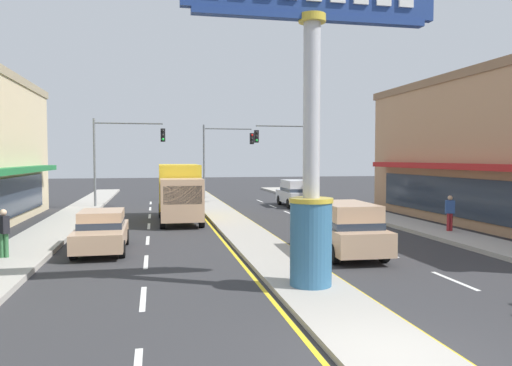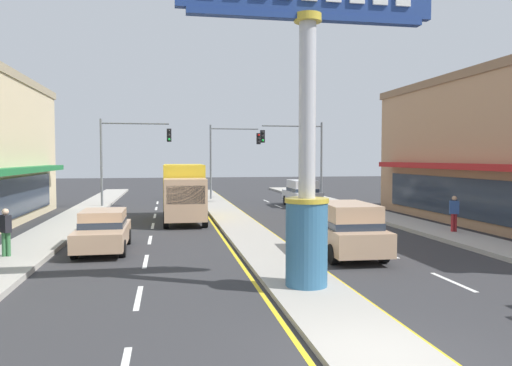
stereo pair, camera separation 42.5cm
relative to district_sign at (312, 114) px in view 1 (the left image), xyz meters
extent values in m
plane|color=#303033|center=(0.00, -4.67, -4.65)|extent=(160.00, 160.00, 0.00)
cube|color=#A39E93|center=(0.00, 13.33, -4.58)|extent=(2.07, 52.00, 0.14)
cube|color=#ADA89E|center=(-8.77, 11.33, -4.56)|extent=(2.26, 60.00, 0.18)
cube|color=#ADA89E|center=(8.77, 11.33, -4.56)|extent=(2.26, 60.00, 0.18)
cube|color=silver|center=(-4.33, 0.13, -4.64)|extent=(0.14, 2.20, 0.01)
cube|color=silver|center=(-4.33, 4.53, -4.64)|extent=(0.14, 2.20, 0.01)
cube|color=silver|center=(-4.33, 8.93, -4.64)|extent=(0.14, 2.20, 0.01)
cube|color=silver|center=(-4.33, 13.33, -4.64)|extent=(0.14, 2.20, 0.01)
cube|color=silver|center=(-4.33, 17.73, -4.64)|extent=(0.14, 2.20, 0.01)
cube|color=silver|center=(-4.33, 22.13, -4.64)|extent=(0.14, 2.20, 0.01)
cube|color=silver|center=(-4.33, 26.53, -4.64)|extent=(0.14, 2.20, 0.01)
cube|color=silver|center=(4.33, 0.13, -4.64)|extent=(0.14, 2.20, 0.01)
cube|color=silver|center=(4.33, 4.53, -4.64)|extent=(0.14, 2.20, 0.01)
cube|color=silver|center=(4.33, 8.93, -4.64)|extent=(0.14, 2.20, 0.01)
cube|color=silver|center=(4.33, 13.33, -4.64)|extent=(0.14, 2.20, 0.01)
cube|color=silver|center=(4.33, 17.73, -4.64)|extent=(0.14, 2.20, 0.01)
cube|color=silver|center=(4.33, 22.13, -4.64)|extent=(0.14, 2.20, 0.01)
cube|color=silver|center=(4.33, 26.53, -4.64)|extent=(0.14, 2.20, 0.01)
cube|color=yellow|center=(-1.21, 13.33, -4.64)|extent=(0.12, 52.00, 0.01)
cube|color=yellow|center=(1.21, 13.33, -4.64)|extent=(0.12, 52.00, 0.01)
cylinder|color=#33668C|center=(0.00, 0.00, -3.41)|extent=(1.10, 1.10, 2.20)
cylinder|color=gold|center=(0.00, 0.00, -2.25)|extent=(1.16, 1.16, 0.12)
cylinder|color=#B7B7BC|center=(0.00, 0.00, 0.12)|extent=(0.44, 0.44, 4.86)
cylinder|color=gold|center=(0.00, 0.00, 2.45)|extent=(0.71, 0.71, 0.20)
cube|color=navy|center=(0.00, 0.00, 2.47)|extent=(6.21, 0.29, 0.16)
cube|color=#B21E1E|center=(10.62, 8.93, -1.57)|extent=(0.90, 18.16, 0.30)
cube|color=#283342|center=(11.03, 8.93, -3.15)|extent=(0.08, 17.52, 2.00)
cylinder|color=slate|center=(-8.03, 22.92, -1.55)|extent=(0.16, 0.16, 6.20)
cylinder|color=slate|center=(-5.72, 22.92, 1.25)|extent=(4.62, 0.12, 0.12)
cube|color=black|center=(-3.41, 22.76, 0.44)|extent=(0.32, 0.24, 0.92)
sphere|color=black|center=(-3.41, 22.62, 0.74)|extent=(0.17, 0.17, 0.17)
sphere|color=black|center=(-3.41, 22.62, 0.44)|extent=(0.17, 0.17, 0.17)
sphere|color=#19D83F|center=(-3.41, 22.62, 0.14)|extent=(0.17, 0.17, 0.17)
cylinder|color=slate|center=(8.03, 23.61, -1.55)|extent=(0.16, 0.16, 6.20)
cylinder|color=slate|center=(5.72, 23.61, 1.25)|extent=(4.62, 0.12, 0.12)
cube|color=black|center=(3.41, 23.45, 0.44)|extent=(0.32, 0.24, 0.92)
sphere|color=black|center=(3.41, 23.31, 0.74)|extent=(0.17, 0.17, 0.17)
sphere|color=black|center=(3.41, 23.31, 0.44)|extent=(0.17, 0.17, 0.17)
sphere|color=#19D83F|center=(3.41, 23.31, 0.14)|extent=(0.17, 0.17, 0.17)
cylinder|color=slate|center=(-0.03, 27.94, -1.55)|extent=(0.16, 0.16, 6.20)
cylinder|color=slate|center=(1.95, 27.94, 1.25)|extent=(3.96, 0.12, 0.12)
cube|color=black|center=(3.93, 27.78, 0.44)|extent=(0.32, 0.24, 0.92)
sphere|color=red|center=(3.93, 27.64, 0.74)|extent=(0.17, 0.17, 0.17)
sphere|color=black|center=(3.93, 27.64, 0.44)|extent=(0.17, 0.17, 0.17)
sphere|color=black|center=(3.93, 27.64, 0.14)|extent=(0.17, 0.17, 0.17)
cube|color=tan|center=(-2.69, 12.49, -3.24)|extent=(2.11, 2.01, 2.10)
cube|color=#283342|center=(-2.70, 11.53, -2.94)|extent=(1.85, 0.09, 0.90)
cube|color=gold|center=(-2.67, 15.99, -2.83)|extent=(2.23, 4.82, 2.60)
cylinder|color=black|center=(-1.73, 12.28, -4.23)|extent=(0.27, 0.84, 0.84)
cylinder|color=black|center=(-3.66, 12.29, -4.23)|extent=(0.27, 0.84, 0.84)
cylinder|color=black|center=(-1.65, 16.70, -4.23)|extent=(0.27, 0.84, 0.84)
cylinder|color=black|center=(-3.67, 16.71, -4.23)|extent=(0.27, 0.84, 0.84)
cube|color=silver|center=(5.98, 21.84, -3.95)|extent=(1.98, 4.63, 0.80)
cube|color=silver|center=(5.98, 21.66, -3.15)|extent=(1.72, 2.88, 0.80)
cube|color=#283342|center=(5.98, 21.66, -3.43)|extent=(1.76, 2.91, 0.24)
cylinder|color=black|center=(5.14, 23.28, -4.31)|extent=(0.23, 0.68, 0.68)
cylinder|color=black|center=(6.88, 23.25, -4.31)|extent=(0.23, 0.68, 0.68)
cylinder|color=black|center=(5.08, 20.43, -4.31)|extent=(0.23, 0.68, 0.68)
cylinder|color=black|center=(6.83, 20.40, -4.31)|extent=(0.23, 0.68, 0.68)
cube|color=tan|center=(-5.98, 6.72, -4.05)|extent=(1.78, 4.31, 0.66)
cube|color=tan|center=(-5.98, 6.89, -3.42)|extent=(1.56, 2.16, 0.60)
cube|color=#283342|center=(-5.98, 6.89, -3.60)|extent=(1.59, 2.18, 0.24)
cylinder|color=black|center=(-5.17, 5.39, -4.34)|extent=(0.22, 0.62, 0.62)
cylinder|color=black|center=(-6.79, 5.38, -4.34)|extent=(0.22, 0.62, 0.62)
cylinder|color=black|center=(-5.18, 8.06, -4.34)|extent=(0.22, 0.62, 0.62)
cylinder|color=black|center=(-6.80, 8.05, -4.34)|extent=(0.22, 0.62, 0.62)
cube|color=tan|center=(2.68, 4.32, -3.95)|extent=(2.07, 4.67, 0.80)
cube|color=tan|center=(2.68, 4.13, -3.15)|extent=(1.78, 2.91, 0.80)
cube|color=#283342|center=(2.68, 4.13, -3.43)|extent=(1.82, 2.94, 0.24)
cylinder|color=black|center=(1.86, 5.78, -4.31)|extent=(0.25, 0.69, 0.68)
cylinder|color=black|center=(3.61, 5.71, -4.31)|extent=(0.25, 0.69, 0.68)
cylinder|color=black|center=(1.76, 2.93, -4.31)|extent=(0.25, 0.69, 0.68)
cylinder|color=black|center=(3.50, 2.86, -4.31)|extent=(0.25, 0.69, 0.68)
cylinder|color=maroon|center=(9.07, 7.70, -4.07)|extent=(0.14, 0.14, 0.80)
cylinder|color=maroon|center=(9.21, 7.70, -4.07)|extent=(0.14, 0.14, 0.80)
cube|color=#2D4C8C|center=(9.14, 7.70, -3.37)|extent=(0.45, 0.36, 0.59)
sphere|color=tan|center=(9.14, 7.70, -2.96)|extent=(0.22, 0.22, 0.22)
cylinder|color=#336B3D|center=(-9.04, 5.35, -4.06)|extent=(0.14, 0.14, 0.81)
cylinder|color=#336B3D|center=(-8.90, 5.35, -4.06)|extent=(0.14, 0.14, 0.81)
cube|color=black|center=(-8.97, 5.35, -3.36)|extent=(0.43, 0.44, 0.59)
sphere|color=beige|center=(-8.97, 5.35, -2.96)|extent=(0.22, 0.22, 0.22)
camera|label=1|loc=(-4.02, -12.28, -1.14)|focal=34.46mm
camera|label=2|loc=(-3.61, -12.36, -1.14)|focal=34.46mm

